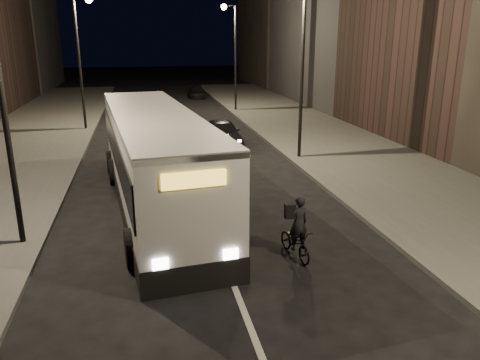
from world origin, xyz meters
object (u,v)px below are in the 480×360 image
car_far (197,92)px  streetlight_left_far (82,45)px  car_mid (155,102)px  streetlight_left_near (7,58)px  cyclist_on_bicycle (296,237)px  city_bus (155,156)px  car_near (223,133)px  streetlight_right_far (232,43)px  streetlight_right_mid (298,48)px

car_far → streetlight_left_far: bearing=-117.3°
car_mid → car_far: bearing=-120.0°
streetlight_left_near → car_far: bearing=75.2°
cyclist_on_bicycle → car_mid: (-2.78, 28.93, 0.02)m
streetlight_left_near → streetlight_left_far: bearing=90.0°
streetlight_left_far → city_bus: streetlight_left_far is taller
cyclist_on_bicycle → car_near: 14.29m
car_near → streetlight_right_far: bearing=74.1°
streetlight_left_near → streetlight_right_far: bearing=66.0°
streetlight_left_far → car_near: streetlight_left_far is taller
streetlight_right_far → car_near: 13.25m
car_near → car_mid: (-3.22, 14.65, -0.08)m
streetlight_left_far → cyclist_on_bicycle: (7.31, -20.34, -4.74)m
streetlight_right_mid → car_near: (-2.91, 3.94, -4.64)m
streetlight_right_mid → city_bus: bearing=-142.3°
streetlight_right_far → city_bus: 22.72m
streetlight_left_near → car_far: 35.35m
streetlight_left_far → cyclist_on_bicycle: bearing=-70.2°
streetlight_right_mid → streetlight_left_far: same height
cyclist_on_bicycle → city_bus: bearing=115.5°
streetlight_left_far → car_near: size_ratio=1.92×
streetlight_left_near → city_bus: 5.76m
streetlight_left_near → car_far: size_ratio=2.11×
car_mid → car_far: car_mid is taller
streetlight_right_mid → car_far: streetlight_right_mid is taller
streetlight_left_near → cyclist_on_bicycle: streetlight_left_near is taller
city_bus → car_near: 10.19m
streetlight_right_far → car_mid: streetlight_right_far is taller
streetlight_left_far → car_far: size_ratio=2.11×
streetlight_left_far → cyclist_on_bicycle: 22.13m
city_bus → car_far: size_ratio=3.34×
city_bus → car_mid: city_bus is taller
streetlight_left_near → cyclist_on_bicycle: size_ratio=4.37×
streetlight_right_mid → car_far: (-1.73, 25.87, -4.80)m
streetlight_right_mid → cyclist_on_bicycle: size_ratio=4.37×
streetlight_left_far → streetlight_right_far: bearing=29.4°
streetlight_right_mid → car_far: size_ratio=2.11×
car_mid → cyclist_on_bicycle: bearing=96.6°
cyclist_on_bicycle → car_mid: bearing=85.3°
streetlight_left_near → car_near: size_ratio=1.92×
streetlight_right_mid → streetlight_right_far: 16.00m
car_far → car_mid: bearing=-119.1°
cyclist_on_bicycle → car_near: bearing=78.0°
streetlight_right_mid → car_near: 6.75m
streetlight_left_near → cyclist_on_bicycle: bearing=-17.7°
streetlight_right_far → streetlight_left_near: 26.26m
streetlight_right_mid → cyclist_on_bicycle: bearing=-108.0°
city_bus → car_mid: size_ratio=3.32×
city_bus → streetlight_right_far: bearing=65.9°
cyclist_on_bicycle → car_near: cyclist_on_bicycle is taller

